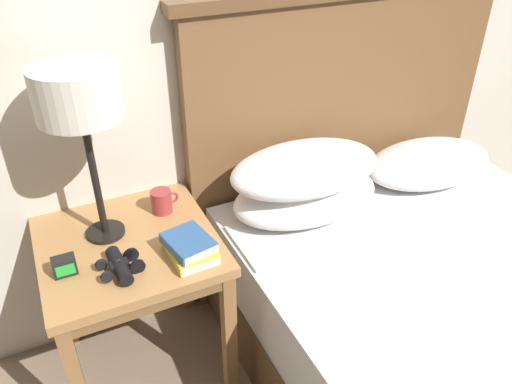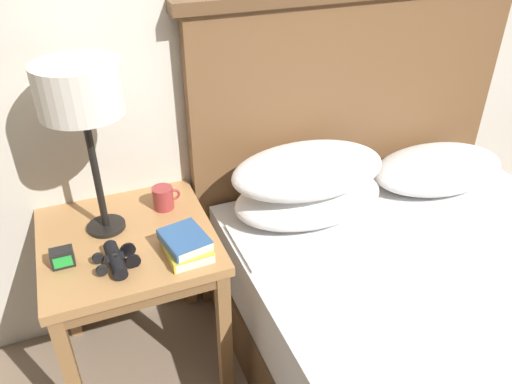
# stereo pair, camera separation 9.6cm
# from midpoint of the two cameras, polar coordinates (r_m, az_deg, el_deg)

# --- Properties ---
(nightstand) EXTENTS (0.58, 0.58, 0.63)m
(nightstand) POSITION_cam_midpoint_polar(r_m,az_deg,el_deg) (1.80, -12.75, -7.08)
(nightstand) COLOR #AD7A47
(nightstand) RESTS_ON ground_plane
(bed) EXTENTS (1.49, 1.95, 1.33)m
(bed) POSITION_cam_midpoint_polar(r_m,az_deg,el_deg) (1.94, 24.09, -15.23)
(bed) COLOR #4E3520
(bed) RESTS_ON ground_plane
(table_lamp) EXTENTS (0.26, 0.26, 0.59)m
(table_lamp) POSITION_cam_midpoint_polar(r_m,az_deg,el_deg) (1.58, -17.79, 10.62)
(table_lamp) COLOR black
(table_lamp) RESTS_ON nightstand
(book_on_nightstand) EXTENTS (0.14, 0.18, 0.04)m
(book_on_nightstand) POSITION_cam_midpoint_polar(r_m,az_deg,el_deg) (1.63, -6.32, -6.46)
(book_on_nightstand) COLOR silver
(book_on_nightstand) RESTS_ON nightstand
(book_stacked_on_top) EXTENTS (0.16, 0.18, 0.03)m
(book_stacked_on_top) POSITION_cam_midpoint_polar(r_m,az_deg,el_deg) (1.61, -6.53, -5.49)
(book_stacked_on_top) COLOR silver
(book_stacked_on_top) RESTS_ON book_on_nightstand
(binoculars_pair) EXTENTS (0.14, 0.16, 0.05)m
(binoculars_pair) POSITION_cam_midpoint_polar(r_m,az_deg,el_deg) (1.62, -14.08, -7.53)
(binoculars_pair) COLOR black
(binoculars_pair) RESTS_ON nightstand
(coffee_mug) EXTENTS (0.10, 0.08, 0.08)m
(coffee_mug) POSITION_cam_midpoint_polar(r_m,az_deg,el_deg) (1.84, -9.06, -0.68)
(coffee_mug) COLOR #993333
(coffee_mug) RESTS_ON nightstand
(alarm_clock) EXTENTS (0.07, 0.05, 0.06)m
(alarm_clock) POSITION_cam_midpoint_polar(r_m,az_deg,el_deg) (1.66, -19.71, -7.12)
(alarm_clock) COLOR black
(alarm_clock) RESTS_ON nightstand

